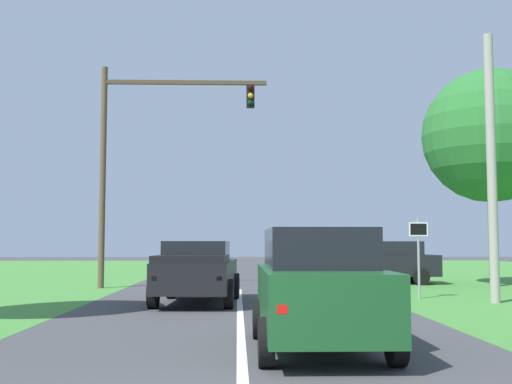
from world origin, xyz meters
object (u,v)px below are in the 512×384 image
object	(u,v)px
red_suv_near	(318,286)
oak_tree_right	(490,136)
keep_moving_sign	(419,247)
traffic_light	(142,145)
utility_pole_right	(492,167)
pickup_truck_lead	(197,271)
crossing_suv_far	(383,261)

from	to	relation	value
red_suv_near	oak_tree_right	distance (m)	18.11
keep_moving_sign	oak_tree_right	bearing A→B (deg)	49.61
keep_moving_sign	traffic_light	bearing A→B (deg)	152.77
oak_tree_right	traffic_light	bearing A→B (deg)	-177.96
oak_tree_right	red_suv_near	bearing A→B (deg)	-121.27
keep_moving_sign	oak_tree_right	size ratio (longest dim) A/B	0.29
utility_pole_right	red_suv_near	bearing A→B (deg)	-128.03
traffic_light	pickup_truck_lead	bearing A→B (deg)	-67.61
keep_moving_sign	crossing_suv_far	world-z (taller)	keep_moving_sign
pickup_truck_lead	keep_moving_sign	distance (m)	7.11
red_suv_near	keep_moving_sign	distance (m)	10.44
oak_tree_right	crossing_suv_far	world-z (taller)	oak_tree_right
pickup_truck_lead	traffic_light	distance (m)	8.31
oak_tree_right	crossing_suv_far	xyz separation A→B (m)	(-4.09, 1.79, -5.18)
traffic_light	red_suv_near	bearing A→B (deg)	-70.32
oak_tree_right	pickup_truck_lead	bearing A→B (deg)	-149.33
pickup_truck_lead	crossing_suv_far	size ratio (longest dim) A/B	1.07
oak_tree_right	utility_pole_right	distance (m)	7.70
traffic_light	crossing_suv_far	bearing A→B (deg)	12.85
utility_pole_right	keep_moving_sign	bearing A→B (deg)	141.54
pickup_truck_lead	oak_tree_right	world-z (taller)	oak_tree_right
red_suv_near	pickup_truck_lead	distance (m)	8.40
pickup_truck_lead	keep_moving_sign	world-z (taller)	keep_moving_sign
oak_tree_right	utility_pole_right	xyz separation A→B (m)	(-2.78, -6.87, -2.10)
keep_moving_sign	crossing_suv_far	distance (m)	7.26
pickup_truck_lead	red_suv_near	bearing A→B (deg)	-72.53
keep_moving_sign	utility_pole_right	world-z (taller)	utility_pole_right
oak_tree_right	utility_pole_right	bearing A→B (deg)	-111.99
red_suv_near	pickup_truck_lead	bearing A→B (deg)	107.47
traffic_light	oak_tree_right	bearing A→B (deg)	2.04
keep_moving_sign	crossing_suv_far	size ratio (longest dim) A/B	0.54
keep_moving_sign	crossing_suv_far	xyz separation A→B (m)	(0.52, 7.21, -0.67)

